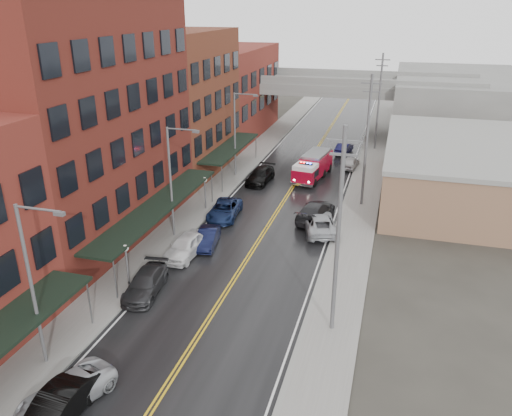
# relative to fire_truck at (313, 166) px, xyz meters

# --- Properties ---
(road) EXTENTS (11.00, 160.00, 0.02)m
(road) POSITION_rel_fire_truck_xyz_m (-1.46, -11.35, -1.42)
(road) COLOR black
(road) RESTS_ON ground
(sidewalk_left) EXTENTS (3.00, 160.00, 0.15)m
(sidewalk_left) POSITION_rel_fire_truck_xyz_m (-8.76, -11.35, -1.36)
(sidewalk_left) COLOR slate
(sidewalk_left) RESTS_ON ground
(sidewalk_right) EXTENTS (3.00, 160.00, 0.15)m
(sidewalk_right) POSITION_rel_fire_truck_xyz_m (5.84, -11.35, -1.36)
(sidewalk_right) COLOR slate
(sidewalk_right) RESTS_ON ground
(curb_left) EXTENTS (0.30, 160.00, 0.15)m
(curb_left) POSITION_rel_fire_truck_xyz_m (-7.11, -11.35, -1.36)
(curb_left) COLOR gray
(curb_left) RESTS_ON ground
(curb_right) EXTENTS (0.30, 160.00, 0.15)m
(curb_right) POSITION_rel_fire_truck_xyz_m (4.19, -11.35, -1.36)
(curb_right) COLOR gray
(curb_right) RESTS_ON ground
(brick_building_b) EXTENTS (9.00, 20.00, 18.00)m
(brick_building_b) POSITION_rel_fire_truck_xyz_m (-14.76, -18.35, 7.57)
(brick_building_b) COLOR #5A1F18
(brick_building_b) RESTS_ON ground
(brick_building_c) EXTENTS (9.00, 15.00, 15.00)m
(brick_building_c) POSITION_rel_fire_truck_xyz_m (-14.76, -0.85, 6.07)
(brick_building_c) COLOR #5C281B
(brick_building_c) RESTS_ON ground
(brick_building_far) EXTENTS (9.00, 20.00, 12.00)m
(brick_building_far) POSITION_rel_fire_truck_xyz_m (-14.76, 16.65, 4.57)
(brick_building_far) COLOR maroon
(brick_building_far) RESTS_ON ground
(tan_building) EXTENTS (14.00, 22.00, 5.00)m
(tan_building) POSITION_rel_fire_truck_xyz_m (14.54, -1.35, 1.07)
(tan_building) COLOR #8D644B
(tan_building) RESTS_ON ground
(right_far_block) EXTENTS (18.00, 30.00, 8.00)m
(right_far_block) POSITION_rel_fire_truck_xyz_m (16.54, 28.65, 2.57)
(right_far_block) COLOR slate
(right_far_block) RESTS_ON ground
(awning_1) EXTENTS (2.60, 18.00, 3.09)m
(awning_1) POSITION_rel_fire_truck_xyz_m (-8.95, -18.35, 1.56)
(awning_1) COLOR black
(awning_1) RESTS_ON ground
(awning_2) EXTENTS (2.60, 13.00, 3.09)m
(awning_2) POSITION_rel_fire_truck_xyz_m (-8.95, -0.85, 1.56)
(awning_2) COLOR black
(awning_2) RESTS_ON ground
(globe_lamp_1) EXTENTS (0.44, 0.44, 3.12)m
(globe_lamp_1) POSITION_rel_fire_truck_xyz_m (-7.86, -25.35, 0.88)
(globe_lamp_1) COLOR #59595B
(globe_lamp_1) RESTS_ON ground
(globe_lamp_2) EXTENTS (0.44, 0.44, 3.12)m
(globe_lamp_2) POSITION_rel_fire_truck_xyz_m (-7.86, -11.35, 0.88)
(globe_lamp_2) COLOR #59595B
(globe_lamp_2) RESTS_ON ground
(street_lamp_0) EXTENTS (2.64, 0.22, 9.00)m
(street_lamp_0) POSITION_rel_fire_truck_xyz_m (-8.01, -33.35, 3.76)
(street_lamp_0) COLOR #59595B
(street_lamp_0) RESTS_ON ground
(street_lamp_1) EXTENTS (2.64, 0.22, 9.00)m
(street_lamp_1) POSITION_rel_fire_truck_xyz_m (-8.01, -17.35, 3.76)
(street_lamp_1) COLOR #59595B
(street_lamp_1) RESTS_ON ground
(street_lamp_2) EXTENTS (2.64, 0.22, 9.00)m
(street_lamp_2) POSITION_rel_fire_truck_xyz_m (-8.01, -1.35, 3.76)
(street_lamp_2) COLOR #59595B
(street_lamp_2) RESTS_ON ground
(utility_pole_0) EXTENTS (1.80, 0.24, 12.00)m
(utility_pole_0) POSITION_rel_fire_truck_xyz_m (5.74, -26.35, 4.88)
(utility_pole_0) COLOR #59595B
(utility_pole_0) RESTS_ON ground
(utility_pole_1) EXTENTS (1.80, 0.24, 12.00)m
(utility_pole_1) POSITION_rel_fire_truck_xyz_m (5.74, -6.35, 4.88)
(utility_pole_1) COLOR #59595B
(utility_pole_1) RESTS_ON ground
(utility_pole_2) EXTENTS (1.80, 0.24, 12.00)m
(utility_pole_2) POSITION_rel_fire_truck_xyz_m (5.74, 13.65, 4.88)
(utility_pole_2) COLOR #59595B
(utility_pole_2) RESTS_ON ground
(overpass) EXTENTS (40.00, 10.00, 7.50)m
(overpass) POSITION_rel_fire_truck_xyz_m (-1.46, 20.65, 4.56)
(overpass) COLOR slate
(overpass) RESTS_ON ground
(fire_truck) EXTENTS (3.72, 7.49, 2.64)m
(fire_truck) POSITION_rel_fire_truck_xyz_m (0.00, 0.00, 0.00)
(fire_truck) COLOR maroon
(fire_truck) RESTS_ON ground
(parked_car_left_1) EXTENTS (1.77, 4.77, 1.56)m
(parked_car_left_1) POSITION_rel_fire_truck_xyz_m (-5.13, -36.65, -0.65)
(parked_car_left_1) COLOR black
(parked_car_left_1) RESTS_ON ground
(parked_car_left_2) EXTENTS (3.63, 5.23, 1.33)m
(parked_car_left_2) POSITION_rel_fire_truck_xyz_m (-5.43, -35.55, -0.77)
(parked_car_left_2) COLOR #A8ABB0
(parked_car_left_2) RESTS_ON ground
(parked_car_left_3) EXTENTS (2.56, 5.04, 1.40)m
(parked_car_left_3) POSITION_rel_fire_truck_xyz_m (-6.46, -25.65, -0.73)
(parked_car_left_3) COLOR #262628
(parked_car_left_3) RESTS_ON ground
(parked_car_left_4) EXTENTS (2.26, 4.90, 1.63)m
(parked_car_left_4) POSITION_rel_fire_truck_xyz_m (-6.01, -20.15, -0.62)
(parked_car_left_4) COLOR silver
(parked_car_left_4) RESTS_ON ground
(parked_car_left_5) EXTENTS (2.02, 4.19, 1.33)m
(parked_car_left_5) POSITION_rel_fire_truck_xyz_m (-5.06, -18.14, -0.77)
(parked_car_left_5) COLOR black
(parked_car_left_5) RESTS_ON ground
(parked_car_left_6) EXTENTS (2.75, 5.27, 1.42)m
(parked_car_left_6) POSITION_rel_fire_truck_xyz_m (-5.62, -12.55, -0.72)
(parked_car_left_6) COLOR #132249
(parked_car_left_6) RESTS_ON ground
(parked_car_left_7) EXTENTS (2.35, 5.22, 1.49)m
(parked_car_left_7) POSITION_rel_fire_truck_xyz_m (-5.06, -2.69, -0.69)
(parked_car_left_7) COLOR black
(parked_car_left_7) RESTS_ON ground
(parked_car_right_0) EXTENTS (4.10, 6.00, 1.52)m
(parked_car_right_0) POSITION_rel_fire_truck_xyz_m (2.87, -13.15, -0.67)
(parked_car_right_0) COLOR #9FA1A6
(parked_car_right_0) RESTS_ON ground
(parked_car_right_1) EXTENTS (3.13, 5.87, 1.62)m
(parked_car_right_1) POSITION_rel_fire_truck_xyz_m (2.14, -10.87, -0.62)
(parked_car_right_1) COLOR black
(parked_car_right_1) RESTS_ON ground
(parked_car_right_2) EXTENTS (1.98, 4.08, 1.34)m
(parked_car_right_2) POSITION_rel_fire_truck_xyz_m (3.54, 4.85, -0.76)
(parked_car_right_2) COLOR silver
(parked_car_right_2) RESTS_ON ground
(parked_car_right_3) EXTENTS (2.01, 4.31, 1.37)m
(parked_car_right_3) POSITION_rel_fire_truck_xyz_m (2.14, 10.73, -0.75)
(parked_car_right_3) COLOR black
(parked_car_right_3) RESTS_ON ground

